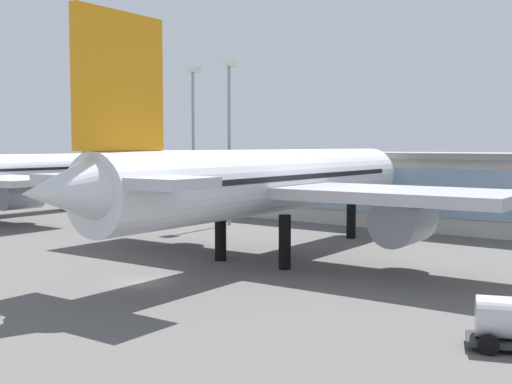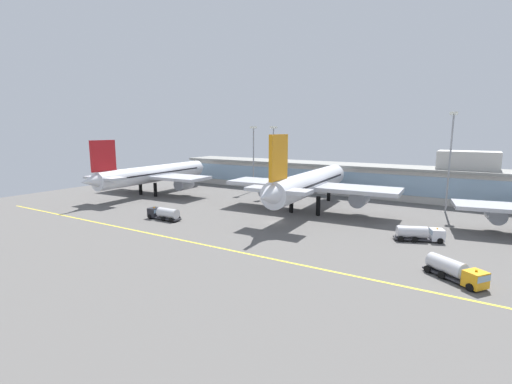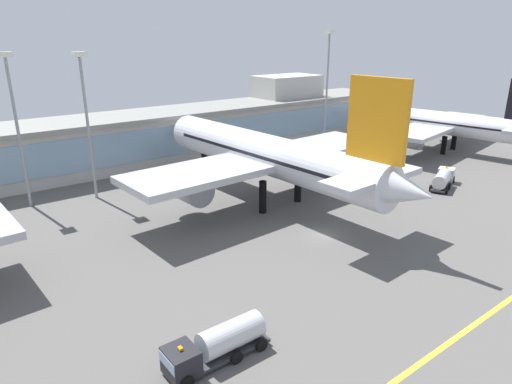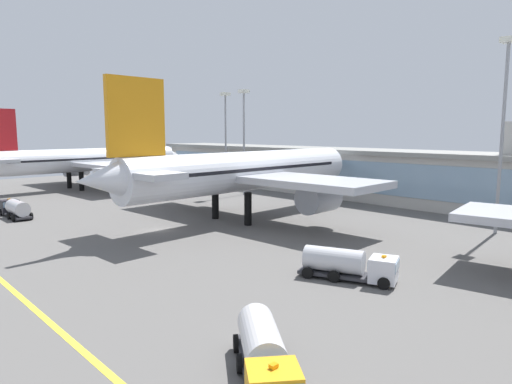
{
  "view_description": "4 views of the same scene",
  "coord_description": "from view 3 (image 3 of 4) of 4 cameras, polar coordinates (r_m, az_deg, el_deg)",
  "views": [
    {
      "loc": [
        38.47,
        -33.88,
        11.03
      ],
      "look_at": [
        0.68,
        14.18,
        6.53
      ],
      "focal_mm": 44.34,
      "sensor_mm": 36.0,
      "label": 1
    },
    {
      "loc": [
        39.47,
        -72.8,
        21.12
      ],
      "look_at": [
        -9.76,
        7.32,
        5.27
      ],
      "focal_mm": 25.52,
      "sensor_mm": 36.0,
      "label": 2
    },
    {
      "loc": [
        -39.9,
        -37.47,
        24.89
      ],
      "look_at": [
        -4.41,
        8.89,
        4.51
      ],
      "focal_mm": 31.68,
      "sensor_mm": 36.0,
      "label": 3
    },
    {
      "loc": [
        54.75,
        -32.44,
        13.79
      ],
      "look_at": [
        9.33,
        10.09,
        5.42
      ],
      "focal_mm": 31.76,
      "sensor_mm": 36.0,
      "label": 4
    }
  ],
  "objects": [
    {
      "name": "ground_plane",
      "position": [
        60.13,
        8.55,
        -5.44
      ],
      "size": [
        180.0,
        180.0,
        0.0
      ],
      "primitive_type": "plane",
      "color": "#5B5956"
    },
    {
      "name": "taxiway_centreline_stripe",
      "position": [
        49.51,
        27.55,
        -13.37
      ],
      "size": [
        144.0,
        0.5,
        0.01
      ],
      "primitive_type": "cube",
      "color": "yellow",
      "rests_on": "ground"
    },
    {
      "name": "terminal_building",
      "position": [
        97.06,
        -11.04,
        7.39
      ],
      "size": [
        125.4,
        14.0,
        15.3
      ],
      "color": "beige",
      "rests_on": "ground"
    },
    {
      "name": "airliner_near_right",
      "position": [
        69.18,
        1.41,
        4.65
      ],
      "size": [
        45.74,
        54.6,
        20.41
      ],
      "rotation": [
        0.0,
        0.0,
        1.62
      ],
      "color": "black",
      "rests_on": "ground"
    },
    {
      "name": "airliner_far_right",
      "position": [
        110.52,
        22.13,
        8.05
      ],
      "size": [
        38.68,
        46.36,
        16.71
      ],
      "rotation": [
        0.0,
        0.0,
        1.74
      ],
      "color": "black",
      "rests_on": "ground"
    },
    {
      "name": "baggage_tug_near",
      "position": [
        84.43,
        22.57,
        1.65
      ],
      "size": [
        9.3,
        5.72,
        2.9
      ],
      "rotation": [
        0.0,
        0.0,
        0.38
      ],
      "color": "black",
      "rests_on": "ground"
    },
    {
      "name": "service_truck_far",
      "position": [
        38.1,
        -5.32,
        -18.71
      ],
      "size": [
        9.05,
        2.9,
        2.9
      ],
      "rotation": [
        0.0,
        0.0,
        3.14
      ],
      "color": "black",
      "rests_on": "ground"
    },
    {
      "name": "apron_light_mast_west",
      "position": [
        74.38,
        -28.24,
        9.3
      ],
      "size": [
        1.8,
        1.8,
        22.68
      ],
      "color": "gray",
      "rests_on": "ground"
    },
    {
      "name": "apron_light_mast_centre",
      "position": [
        101.42,
        9.02,
        14.37
      ],
      "size": [
        1.8,
        1.8,
        25.82
      ],
      "color": "gray",
      "rests_on": "ground"
    },
    {
      "name": "apron_light_mast_east",
      "position": [
        74.03,
        -20.74,
        10.25
      ],
      "size": [
        1.8,
        1.8,
        22.57
      ],
      "color": "gray",
      "rests_on": "ground"
    }
  ]
}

